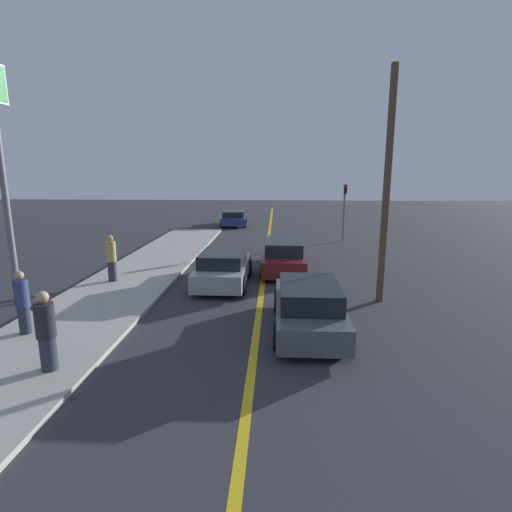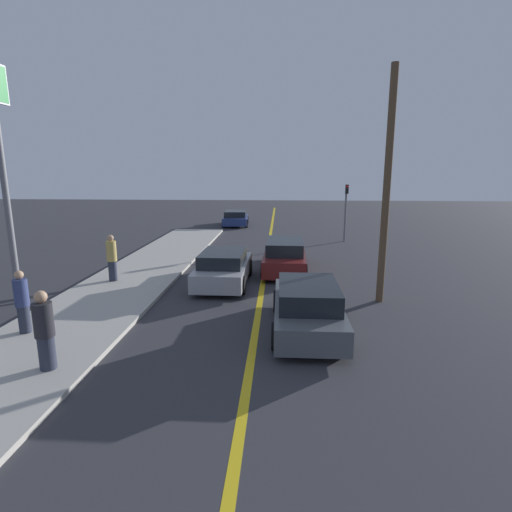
% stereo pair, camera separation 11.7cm
% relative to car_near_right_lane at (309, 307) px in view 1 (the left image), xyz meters
% --- Properties ---
extents(road_center_line, '(0.20, 60.00, 0.01)m').
position_rel_car_near_right_lane_xyz_m(road_center_line, '(-1.43, 7.04, -0.66)').
color(road_center_line, gold).
rests_on(road_center_line, ground_plane).
extents(sidewalk_left, '(3.50, 29.18, 0.13)m').
position_rel_car_near_right_lane_xyz_m(sidewalk_left, '(-6.69, 3.63, -0.60)').
color(sidewalk_left, '#ADA89E').
rests_on(sidewalk_left, ground_plane).
extents(car_near_right_lane, '(1.93, 4.39, 1.38)m').
position_rel_car_near_right_lane_xyz_m(car_near_right_lane, '(0.00, 0.00, 0.00)').
color(car_near_right_lane, '#4C5156').
rests_on(car_near_right_lane, ground_plane).
extents(car_ahead_center, '(2.00, 4.29, 1.33)m').
position_rel_car_near_right_lane_xyz_m(car_ahead_center, '(-2.95, 4.43, -0.02)').
color(car_ahead_center, '#9E9EA3').
rests_on(car_ahead_center, ground_plane).
extents(car_far_distant, '(1.98, 4.76, 1.40)m').
position_rel_car_near_right_lane_xyz_m(car_far_distant, '(-0.56, 6.72, 0.00)').
color(car_far_distant, maroon).
rests_on(car_far_distant, ground_plane).
extents(car_parked_left_lot, '(2.17, 4.04, 1.19)m').
position_rel_car_near_right_lane_xyz_m(car_parked_left_lot, '(-4.35, 21.28, -0.08)').
color(car_parked_left_lot, navy).
rests_on(car_parked_left_lot, ground_plane).
extents(pedestrian_near_curb, '(0.41, 0.41, 1.77)m').
position_rel_car_near_right_lane_xyz_m(pedestrian_near_curb, '(-5.80, -2.82, 0.34)').
color(pedestrian_near_curb, '#282D3D').
rests_on(pedestrian_near_curb, sidewalk_left).
extents(pedestrian_mid_group, '(0.35, 0.35, 1.70)m').
position_rel_car_near_right_lane_xyz_m(pedestrian_mid_group, '(-7.54, -0.93, 0.31)').
color(pedestrian_mid_group, '#282D3D').
rests_on(pedestrian_mid_group, sidewalk_left).
extents(pedestrian_far_standing, '(0.38, 0.38, 1.82)m').
position_rel_car_near_right_lane_xyz_m(pedestrian_far_standing, '(-7.29, 4.20, 0.37)').
color(pedestrian_far_standing, '#282D3D').
rests_on(pedestrian_far_standing, sidewalk_left).
extents(traffic_light, '(0.18, 0.40, 3.52)m').
position_rel_car_near_right_lane_xyz_m(traffic_light, '(3.25, 14.34, 1.53)').
color(traffic_light, slate).
rests_on(traffic_light, ground_plane).
extents(utility_pole, '(0.24, 0.24, 7.56)m').
position_rel_car_near_right_lane_xyz_m(utility_pole, '(2.63, 2.65, 3.11)').
color(utility_pole, brown).
rests_on(utility_pole, ground_plane).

